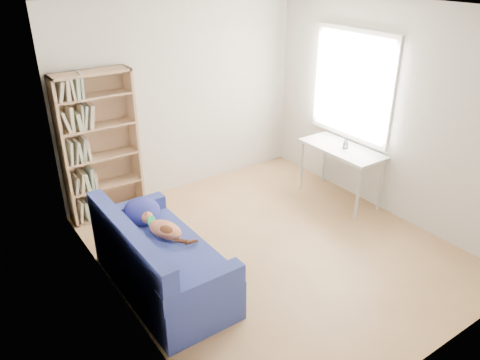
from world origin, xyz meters
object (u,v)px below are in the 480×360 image
at_px(sofa, 158,260).
at_px(pen_cup, 346,144).
at_px(bookshelf, 101,152).
at_px(desk, 342,153).

bearing_deg(sofa, pen_cup, 5.14).
relative_size(bookshelf, desk, 1.61).
distance_m(desk, pen_cup, 0.14).
distance_m(sofa, desk, 2.87).
height_order(bookshelf, pen_cup, bookshelf).
height_order(bookshelf, desk, bookshelf).
xyz_separation_m(sofa, pen_cup, (2.85, 0.29, 0.48)).
bearing_deg(pen_cup, sofa, -174.21).
height_order(sofa, desk, sofa).
bearing_deg(sofa, desk, 5.82).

